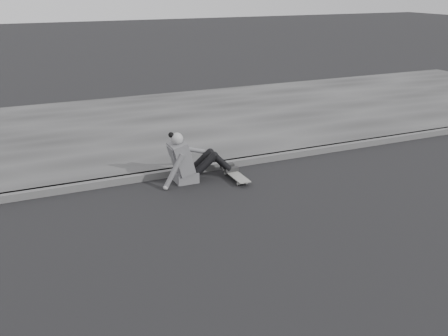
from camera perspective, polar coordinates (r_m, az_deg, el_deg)
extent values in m
plane|color=black|center=(6.52, 3.06, -8.16)|extent=(80.00, 80.00, 0.00)
cube|color=#4D4D4D|center=(8.66, -4.62, -0.29)|extent=(24.00, 0.16, 0.12)
cube|color=#383838|center=(11.42, -9.71, 4.63)|extent=(24.00, 6.00, 0.12)
cylinder|color=#999893|center=(8.16, 1.62, -1.81)|extent=(0.03, 0.05, 0.05)
cylinder|color=#999893|center=(8.22, 2.57, -1.65)|extent=(0.03, 0.05, 0.05)
cylinder|color=#999893|center=(8.60, 0.14, -0.61)|extent=(0.03, 0.05, 0.05)
cylinder|color=#999893|center=(8.66, 1.05, -0.47)|extent=(0.03, 0.05, 0.05)
cube|color=#333336|center=(8.18, 2.10, -1.55)|extent=(0.16, 0.04, 0.03)
cube|color=#333336|center=(8.62, 0.59, -0.37)|extent=(0.16, 0.04, 0.03)
cube|color=slate|center=(8.39, 1.33, -0.79)|extent=(0.20, 0.78, 0.02)
cube|color=#58585B|center=(8.32, -4.40, -0.96)|extent=(0.36, 0.34, 0.18)
cube|color=#58585B|center=(8.18, -4.93, 1.19)|extent=(0.37, 0.40, 0.57)
cube|color=#58585B|center=(8.10, -5.82, 1.87)|extent=(0.14, 0.30, 0.20)
cylinder|color=#969696|center=(8.09, -5.31, 2.75)|extent=(0.09, 0.09, 0.08)
sphere|color=#969696|center=(8.06, -5.40, 3.35)|extent=(0.20, 0.20, 0.20)
sphere|color=black|center=(8.03, -6.07, 3.78)|extent=(0.09, 0.09, 0.09)
cylinder|color=black|center=(8.27, -2.17, 0.41)|extent=(0.43, 0.13, 0.39)
cylinder|color=black|center=(8.43, -2.63, 0.80)|extent=(0.43, 0.13, 0.39)
cylinder|color=black|center=(8.38, -0.27, 0.67)|extent=(0.35, 0.11, 0.36)
cylinder|color=black|center=(8.54, -0.75, 1.04)|extent=(0.35, 0.11, 0.36)
sphere|color=black|center=(8.29, -1.13, 1.45)|extent=(0.13, 0.13, 0.13)
sphere|color=black|center=(8.44, -1.60, 1.81)|extent=(0.13, 0.13, 0.13)
cube|color=#272727|center=(8.51, 0.87, -0.16)|extent=(0.24, 0.08, 0.07)
cube|color=#272727|center=(8.66, 0.38, 0.22)|extent=(0.24, 0.08, 0.07)
cylinder|color=#58585B|center=(7.98, -5.75, -0.41)|extent=(0.38, 0.08, 0.58)
sphere|color=#969696|center=(8.02, -6.69, -2.25)|extent=(0.08, 0.08, 0.08)
cylinder|color=#58585B|center=(8.38, -3.75, 2.13)|extent=(0.48, 0.08, 0.21)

